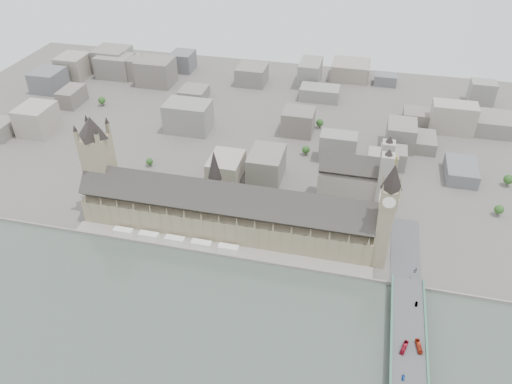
% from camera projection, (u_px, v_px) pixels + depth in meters
% --- Properties ---
extents(ground, '(900.00, 900.00, 0.00)m').
position_uv_depth(ground, '(220.00, 244.00, 447.09)').
color(ground, '#595651').
rests_on(ground, ground).
extents(embankment_wall, '(600.00, 1.50, 3.00)m').
position_uv_depth(embankment_wall, '(215.00, 254.00, 434.34)').
color(embankment_wall, gray).
rests_on(embankment_wall, ground).
extents(river_terrace, '(270.00, 15.00, 2.00)m').
position_uv_depth(river_terrace, '(217.00, 249.00, 440.57)').
color(river_terrace, gray).
rests_on(river_terrace, ground).
extents(terrace_tents, '(118.00, 7.00, 4.00)m').
position_uv_depth(terrace_tents, '(175.00, 239.00, 446.78)').
color(terrace_tents, white).
rests_on(terrace_tents, river_terrace).
extents(palace_of_westminster, '(265.00, 40.73, 55.44)m').
position_uv_depth(palace_of_westminster, '(225.00, 211.00, 449.54)').
color(palace_of_westminster, tan).
rests_on(palace_of_westminster, ground).
extents(elizabeth_tower, '(17.00, 17.00, 107.50)m').
position_uv_depth(elizabeth_tower, '(387.00, 209.00, 393.71)').
color(elizabeth_tower, tan).
rests_on(elizabeth_tower, ground).
extents(victoria_tower, '(30.00, 30.00, 100.00)m').
position_uv_depth(victoria_tower, '(99.00, 161.00, 458.71)').
color(victoria_tower, tan).
rests_on(victoria_tower, ground).
extents(central_tower, '(13.00, 13.00, 48.00)m').
position_uv_depth(central_tower, '(215.00, 174.00, 436.00)').
color(central_tower, gray).
rests_on(central_tower, ground).
extents(westminster_bridge, '(25.00, 325.00, 10.25)m').
position_uv_depth(westminster_bridge, '(408.00, 357.00, 344.20)').
color(westminster_bridge, '#474749').
rests_on(westminster_bridge, ground).
extents(westminster_abbey, '(68.00, 36.00, 64.00)m').
position_uv_depth(westminster_abbey, '(356.00, 180.00, 486.91)').
color(westminster_abbey, gray).
rests_on(westminster_abbey, ground).
extents(city_skyline_inland, '(720.00, 360.00, 38.00)m').
position_uv_depth(city_skyline_inland, '(275.00, 108.00, 630.25)').
color(city_skyline_inland, gray).
rests_on(city_skyline_inland, ground).
extents(park_trees, '(110.00, 30.00, 15.00)m').
position_uv_depth(park_trees, '(227.00, 198.00, 492.18)').
color(park_trees, '#214D1B').
rests_on(park_trees, ground).
extents(red_bus_north, '(6.16, 12.21, 3.32)m').
position_uv_depth(red_bus_north, '(404.00, 347.00, 342.49)').
color(red_bus_north, maroon).
rests_on(red_bus_north, westminster_bridge).
extents(red_bus_south, '(4.86, 12.06, 3.27)m').
position_uv_depth(red_bus_south, '(419.00, 346.00, 343.27)').
color(red_bus_south, '#AC2D15').
rests_on(red_bus_south, westminster_bridge).
extents(car_blue, '(2.27, 4.55, 1.49)m').
position_uv_depth(car_blue, '(403.00, 378.00, 324.40)').
color(car_blue, '#164694').
rests_on(car_blue, westminster_bridge).
extents(car_silver, '(2.28, 4.97, 1.58)m').
position_uv_depth(car_silver, '(416.00, 304.00, 375.56)').
color(car_silver, gray).
rests_on(car_silver, westminster_bridge).
extents(car_approach, '(3.37, 5.21, 1.40)m').
position_uv_depth(car_approach, '(415.00, 270.00, 404.72)').
color(car_approach, gray).
rests_on(car_approach, westminster_bridge).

